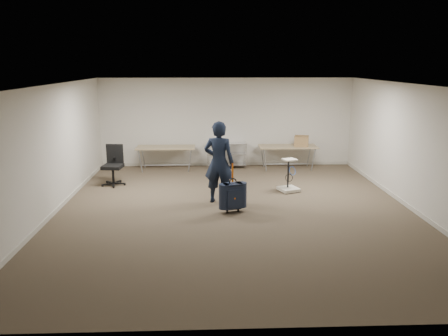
{
  "coord_description": "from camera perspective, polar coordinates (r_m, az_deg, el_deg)",
  "views": [
    {
      "loc": [
        -0.61,
        -9.34,
        3.26
      ],
      "look_at": [
        -0.24,
        0.3,
        0.92
      ],
      "focal_mm": 35.0,
      "sensor_mm": 36.0,
      "label": 1
    }
  ],
  "objects": [
    {
      "name": "folding_table_left",
      "position": [
        13.6,
        -7.63,
        2.55
      ],
      "size": [
        1.8,
        0.75,
        0.73
      ],
      "color": "#907C58",
      "rests_on": "ground"
    },
    {
      "name": "cardboard_box",
      "position": [
        13.78,
        10.08,
        3.51
      ],
      "size": [
        0.5,
        0.42,
        0.32
      ],
      "primitive_type": "cube",
      "rotation": [
        0.0,
        0.0,
        -0.26
      ],
      "color": "olive",
      "rests_on": "folding_table_right"
    },
    {
      "name": "room_shell",
      "position": [
        11.21,
        1.0,
        -3.02
      ],
      "size": [
        8.0,
        9.0,
        9.0
      ],
      "color": "beige",
      "rests_on": "ground"
    },
    {
      "name": "wire_shelf",
      "position": [
        13.84,
        0.36,
        1.86
      ],
      "size": [
        1.22,
        0.47,
        0.8
      ],
      "color": "silver",
      "rests_on": "ground"
    },
    {
      "name": "equipment_cart",
      "position": [
        11.43,
        8.47,
        -1.93
      ],
      "size": [
        0.6,
        0.6,
        0.86
      ],
      "color": "beige",
      "rests_on": "ground"
    },
    {
      "name": "folding_table_right",
      "position": [
        13.77,
        8.34,
        2.66
      ],
      "size": [
        1.8,
        0.75,
        0.73
      ],
      "color": "#907C58",
      "rests_on": "ground"
    },
    {
      "name": "office_chair",
      "position": [
        12.27,
        -14.22,
        -0.62
      ],
      "size": [
        0.66,
        0.66,
        1.09
      ],
      "color": "black",
      "rests_on": "ground"
    },
    {
      "name": "suitcase",
      "position": [
        9.69,
        1.16,
        -3.66
      ],
      "size": [
        0.46,
        0.35,
        1.12
      ],
      "color": "#162131",
      "rests_on": "ground"
    },
    {
      "name": "person",
      "position": [
        10.24,
        -0.67,
        0.74
      ],
      "size": [
        0.8,
        0.62,
        1.96
      ],
      "primitive_type": "imported",
      "rotation": [
        0.0,
        0.0,
        2.9
      ],
      "color": "black",
      "rests_on": "ground"
    },
    {
      "name": "ground",
      "position": [
        9.91,
        1.45,
        -5.58
      ],
      "size": [
        9.0,
        9.0,
        0.0
      ],
      "primitive_type": "plane",
      "color": "#413627",
      "rests_on": "ground"
    }
  ]
}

